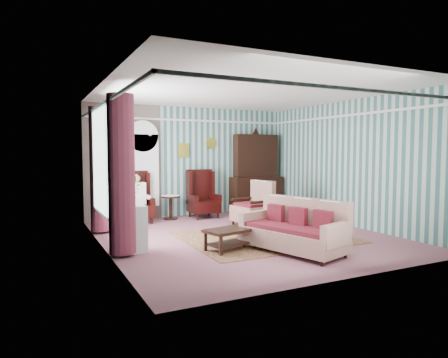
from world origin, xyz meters
name	(u,v)px	position (x,y,z in m)	size (l,w,h in m)	color
floor	(244,236)	(0.00, 0.00, 0.00)	(6.00, 6.00, 0.00)	#8B515B
room_shell	(213,137)	(-0.62, 0.18, 2.01)	(5.53, 6.02, 2.91)	#335D5C
bookcase	(142,175)	(-1.35, 2.84, 1.12)	(0.80, 0.28, 2.24)	silver
dresser_hutch	(256,171)	(1.90, 2.72, 1.18)	(1.50, 0.56, 2.36)	black
wingback_left	(137,197)	(-1.60, 2.45, 0.62)	(0.76, 0.80, 1.25)	black
wingback_right	(204,194)	(0.15, 2.45, 0.62)	(0.76, 0.80, 1.25)	black
seated_woman	(137,199)	(-1.60, 2.45, 0.59)	(0.44, 0.40, 1.18)	silver
round_side_table	(171,208)	(-0.70, 2.60, 0.30)	(0.50, 0.50, 0.60)	black
nest_table	(313,209)	(2.47, 0.90, 0.27)	(0.45, 0.38, 0.54)	black
plant_stand	(130,229)	(-2.40, -0.30, 0.40)	(0.55, 0.35, 0.80)	silver
rug	(265,237)	(0.30, -0.30, 0.01)	(3.20, 2.60, 0.01)	#4D191A
sofa	(292,225)	(0.11, -1.49, 0.47)	(1.85, 0.88, 0.94)	beige
floral_armchair	(252,206)	(0.77, 0.99, 0.45)	(0.85, 0.80, 0.90)	beige
coffee_table	(230,239)	(-0.77, -0.88, 0.19)	(0.90, 0.51, 0.38)	black
potted_plant_a	(129,195)	(-2.43, -0.44, 1.00)	(0.36, 0.31, 0.40)	#1B5019
potted_plant_b	(129,190)	(-2.36, -0.15, 1.05)	(0.28, 0.23, 0.51)	#215219
potted_plant_c	(122,195)	(-2.52, -0.28, 1.00)	(0.22, 0.22, 0.40)	#19511D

